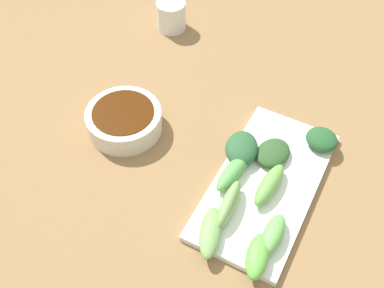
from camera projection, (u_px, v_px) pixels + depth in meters
name	position (u px, v px, depth m)	size (l,w,h in m)	color
tabletop	(210.00, 167.00, 0.76)	(2.10, 2.10, 0.02)	olive
sauce_bowl	(124.00, 119.00, 0.78)	(0.13, 0.13, 0.04)	silver
serving_plate	(266.00, 184.00, 0.72)	(0.15, 0.29, 0.01)	white
broccoli_stalk_0	(257.00, 256.00, 0.62)	(0.03, 0.07, 0.02)	#62B746
broccoli_stalk_1	(233.00, 171.00, 0.71)	(0.03, 0.09, 0.02)	#5DA752
broccoli_stalk_2	(269.00, 185.00, 0.69)	(0.03, 0.09, 0.03)	#6DA94C
broccoli_leafy_3	(322.00, 139.00, 0.75)	(0.05, 0.05, 0.02)	#24562A
broccoli_leafy_4	(242.00, 148.00, 0.74)	(0.05, 0.07, 0.03)	#2B5C34
broccoli_stalk_5	(229.00, 204.00, 0.67)	(0.02, 0.09, 0.03)	#79A15B
broccoli_stalk_6	(210.00, 232.00, 0.65)	(0.03, 0.08, 0.02)	#78A45A
broccoli_stalk_7	(273.00, 234.00, 0.64)	(0.03, 0.07, 0.03)	#6BB659
broccoli_leafy_8	(273.00, 153.00, 0.74)	(0.05, 0.06, 0.02)	#2E5228
tea_cup	(171.00, 15.00, 0.95)	(0.06, 0.06, 0.06)	white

